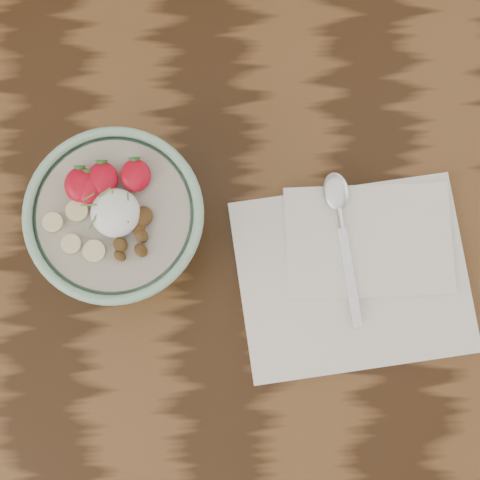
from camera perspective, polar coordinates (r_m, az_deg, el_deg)
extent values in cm
cube|color=black|center=(86.23, -2.38, 4.25)|extent=(160.00, 90.00, 4.00)
cylinder|color=#8BBB9A|center=(83.68, -9.49, 0.90)|extent=(8.72, 8.72, 1.25)
torus|color=#8BBB9A|center=(73.82, -10.78, 2.16)|extent=(19.82, 19.82, 1.14)
cylinder|color=#BCB09C|center=(74.42, -10.69, 2.07)|extent=(16.81, 16.81, 1.04)
ellipsoid|color=white|center=(72.83, -10.58, 2.28)|extent=(5.37, 5.37, 2.95)
ellipsoid|color=#B9081B|center=(74.32, -13.45, 4.62)|extent=(3.54, 3.90, 1.95)
cone|color=#286623|center=(74.43, -13.51, 5.87)|extent=(1.40, 1.03, 1.52)
ellipsoid|color=#B9081B|center=(74.00, -11.67, 5.14)|extent=(3.44, 3.78, 1.89)
cone|color=#286623|center=(74.10, -11.74, 6.36)|extent=(1.40, 1.03, 1.52)
ellipsoid|color=#B9081B|center=(74.11, -12.83, 4.36)|extent=(3.35, 3.69, 1.84)
cone|color=#286623|center=(74.18, -12.89, 5.55)|extent=(1.40, 1.03, 1.52)
ellipsoid|color=#B9081B|center=(73.47, -8.91, 5.47)|extent=(3.33, 3.66, 1.83)
cone|color=#286623|center=(73.57, -8.98, 6.65)|extent=(1.40, 1.03, 1.52)
cylinder|color=beige|center=(73.28, -12.32, -0.93)|extent=(2.43, 2.43, 0.70)
cylinder|color=beige|center=(73.94, -14.18, -0.35)|extent=(2.14, 2.14, 0.70)
cylinder|color=beige|center=(74.83, -15.66, 1.44)|extent=(2.21, 2.21, 0.70)
cylinder|color=beige|center=(74.41, -13.72, 2.44)|extent=(2.40, 2.40, 0.70)
ellipsoid|color=brown|center=(72.66, -8.64, 0.96)|extent=(1.78, 1.78, 0.97)
ellipsoid|color=brown|center=(72.61, -8.24, 2.01)|extent=(2.34, 2.51, 1.21)
ellipsoid|color=brown|center=(73.07, -8.94, 2.39)|extent=(1.76, 1.77, 0.78)
ellipsoid|color=brown|center=(72.56, -10.21, -1.32)|extent=(1.83, 1.79, 0.77)
ellipsoid|color=brown|center=(72.21, -8.45, -0.89)|extent=(2.03, 2.07, 1.26)
ellipsoid|color=brown|center=(72.43, -8.38, 0.36)|extent=(1.87, 2.02, 1.17)
ellipsoid|color=brown|center=(72.65, -10.18, -0.38)|extent=(2.21, 2.22, 1.27)
cylinder|color=#4E8639|center=(72.18, -11.17, 3.11)|extent=(0.66, 1.46, 0.23)
cylinder|color=#4E8639|center=(72.14, -12.43, 1.56)|extent=(1.11, 1.69, 0.24)
cylinder|color=#4E8639|center=(72.51, -11.48, 4.03)|extent=(1.42, 1.09, 0.24)
cylinder|color=#4E8639|center=(71.53, -9.59, 1.94)|extent=(0.34, 1.30, 0.22)
cylinder|color=#4E8639|center=(71.81, -10.26, 2.47)|extent=(0.42, 1.85, 0.24)
cylinder|color=#4E8639|center=(72.07, -11.73, 2.07)|extent=(1.49, 0.35, 0.23)
cylinder|color=#4E8639|center=(72.75, -12.79, 3.60)|extent=(1.30, 0.88, 0.23)
cylinder|color=#4E8639|center=(72.56, -12.76, 2.92)|extent=(1.83, 0.19, 0.24)
cylinder|color=#4E8639|center=(71.88, -9.54, 3.40)|extent=(0.19, 1.66, 0.24)
cylinder|color=#4E8639|center=(72.28, -10.83, 3.80)|extent=(0.34, 1.15, 0.22)
cube|color=white|center=(83.04, 9.58, -3.12)|extent=(29.76, 24.97, 1.07)
cube|color=white|center=(83.05, 10.92, -0.06)|extent=(20.38, 14.03, 0.64)
cube|color=silver|center=(81.60, 9.34, -3.13)|extent=(2.26, 12.11, 0.37)
cylinder|color=silver|center=(82.27, 8.51, 2.10)|extent=(1.02, 3.20, 0.73)
ellipsoid|color=silver|center=(82.67, 8.20, 4.15)|extent=(3.64, 5.09, 1.00)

